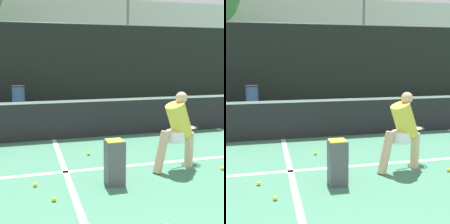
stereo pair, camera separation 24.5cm
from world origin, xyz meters
The scene contains 13 objects.
court_service_line centered at (0.00, 4.69, 0.00)m, with size 8.25×0.10×0.01m, color white.
court_center_mark centered at (0.00, 4.66, 0.00)m, with size 0.10×4.55×0.01m, color white.
net centered at (0.00, 6.94, 0.51)m, with size 11.09×0.09×1.07m.
fence_back centered at (0.00, 12.47, 1.66)m, with size 24.00×0.06×3.33m.
player_practicing centered at (1.92, 4.32, 0.73)m, with size 1.11×0.74×1.39m.
tennis_ball_scattered_1 centered at (-0.53, 4.18, 0.03)m, with size 0.07×0.07×0.07m, color #D1E033.
tennis_ball_scattered_6 centered at (0.57, 5.50, 0.03)m, with size 0.07×0.07×0.07m, color #D1E033.
tennis_ball_scattered_7 centered at (2.68, 4.05, 0.03)m, with size 0.07×0.07×0.07m, color #D1E033.
tennis_ball_scattered_8 centered at (-0.29, 3.61, 0.03)m, with size 0.07×0.07×0.07m, color #D1E033.
ball_hopper centered at (0.68, 3.97, 0.37)m, with size 0.28×0.28×0.71m.
trash_bin centered at (-0.87, 11.44, 0.48)m, with size 0.48×0.48×0.95m.
parked_car centered at (1.60, 15.80, 0.56)m, with size 1.85×4.37×1.34m.
building_far centered at (0.00, 25.17, 3.24)m, with size 36.00×2.40×6.47m, color beige.
Camera 1 is at (-0.60, -0.48, 1.95)m, focal length 50.00 mm.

